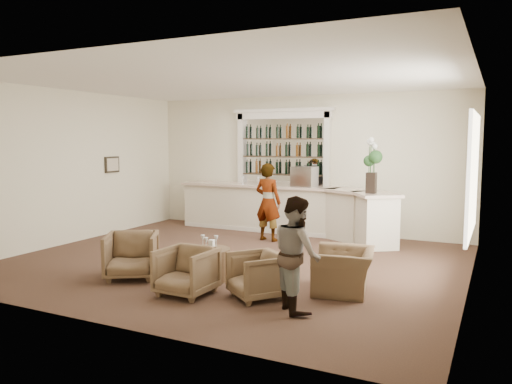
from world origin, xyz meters
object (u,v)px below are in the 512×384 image
armchair_far (344,271)px  espresso_machine (304,177)px  guest (297,254)px  armchair_left (132,255)px  flower_vase (372,162)px  sommelier (268,202)px  armchair_center (186,271)px  cocktail_table (208,264)px  bar_counter (288,210)px  armchair_right (257,275)px

armchair_far → espresso_machine: bearing=-162.7°
guest → armchair_left: size_ratio=1.85×
flower_vase → armchair_left: bearing=-126.2°
sommelier → armchair_far: sommelier is taller
armchair_center → flower_vase: bearing=71.2°
cocktail_table → espresso_machine: espresso_machine is taller
flower_vase → armchair_center: bearing=-110.6°
bar_counter → sommelier: 1.04m
cocktail_table → flower_vase: 4.23m
cocktail_table → armchair_right: 1.23m
espresso_machine → bar_counter: bearing=-172.8°
bar_counter → flower_vase: bearing=-18.4°
guest → armchair_right: size_ratio=2.11×
cocktail_table → guest: guest is taller
cocktail_table → armchair_left: bearing=-157.8°
flower_vase → espresso_machine: bearing=157.0°
bar_counter → espresso_machine: (0.39, 0.03, 0.80)m
armchair_far → flower_vase: flower_vase is taller
cocktail_table → flower_vase: flower_vase is taller
sommelier → flower_vase: 2.41m
bar_counter → guest: bearing=-66.3°
espresso_machine → flower_vase: bearing=-19.9°
armchair_right → espresso_machine: size_ratio=1.33×
armchair_far → espresso_machine: size_ratio=1.82×
sommelier → cocktail_table: bearing=106.1°
armchair_center → espresso_machine: (-0.11, 5.09, 1.03)m
armchair_left → flower_vase: flower_vase is taller
sommelier → armchair_left: size_ratio=2.11×
guest → sommelier: bearing=-12.4°
armchair_center → armchair_right: bearing=19.6°
bar_counter → flower_vase: flower_vase is taller
guest → armchair_far: (0.34, 1.05, -0.44)m
armchair_left → armchair_right: size_ratio=1.14×
armchair_right → flower_vase: bearing=119.6°
armchair_center → armchair_far: armchair_center is taller
cocktail_table → bar_counter: bearing=95.0°
armchair_left → armchair_center: armchair_left is taller
armchair_left → armchair_center: 1.34m
guest → espresso_machine: bearing=-22.2°
armchair_center → armchair_left: bearing=166.8°
armchair_left → armchair_right: bearing=-31.7°
armchair_far → flower_vase: size_ratio=0.86×
armchair_left → armchair_far: size_ratio=0.84×
cocktail_table → armchair_far: bearing=8.6°
armchair_left → armchair_center: bearing=-45.9°
sommelier → flower_vase: bearing=-164.3°
armchair_left → flower_vase: (2.93, 4.01, 1.41)m
bar_counter → espresso_machine: bearing=4.1°
armchair_left → armchair_right: 2.28m
guest → flower_vase: 4.37m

